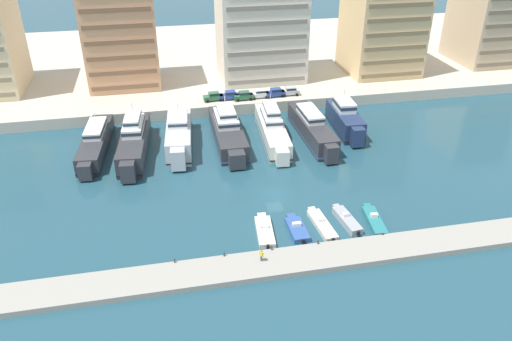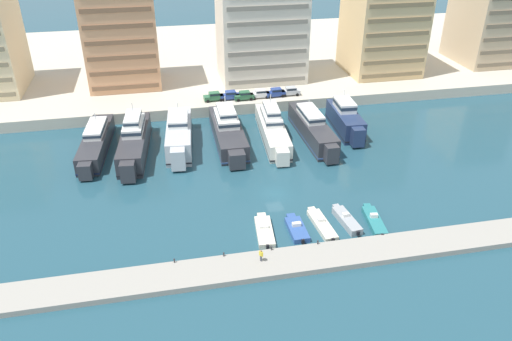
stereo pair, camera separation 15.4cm
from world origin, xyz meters
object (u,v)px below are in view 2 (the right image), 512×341
car_green_mid_left (244,95)px  car_white_center_left (260,93)px  motorboat_teal_center (374,221)px  pedestrian_near_edge (261,254)px  car_green_far_left (214,96)px  car_blue_left (230,95)px  motorboat_cream_far_left (264,231)px  yacht_silver_mid_left (179,134)px  yacht_ivory_center (272,128)px  yacht_charcoal_center_right (313,128)px  yacht_charcoal_far_left (96,142)px  yacht_navy_mid_right (346,119)px  yacht_charcoal_left (134,140)px  yacht_charcoal_center_left (228,130)px  motorboat_grey_center_left (346,220)px  motorboat_cream_mid_left (322,224)px  car_silver_center_right (290,91)px  car_blue_center (276,92)px  motorboat_blue_left (297,229)px

car_green_mid_left → car_white_center_left: same height
motorboat_teal_center → car_white_center_left: bearing=98.9°
motorboat_teal_center → pedestrian_near_edge: size_ratio=4.61×
car_green_far_left → car_blue_left: size_ratio=1.02×
motorboat_cream_far_left → car_green_mid_left: (5.07, 42.90, 2.82)m
yacht_silver_mid_left → car_green_far_left: yacht_silver_mid_left is taller
yacht_ivory_center → pedestrian_near_edge: (-9.52, -34.75, -0.34)m
yacht_charcoal_center_right → car_green_far_left: size_ratio=5.12×
car_blue_left → motorboat_teal_center: bearing=-73.5°
yacht_charcoal_far_left → motorboat_teal_center: bearing=-37.6°
yacht_navy_mid_right → pedestrian_near_edge: yacht_navy_mid_right is taller
car_green_far_left → yacht_charcoal_left: bearing=-134.7°
yacht_charcoal_center_left → car_green_far_left: yacht_charcoal_center_left is taller
yacht_charcoal_left → motorboat_grey_center_left: size_ratio=3.06×
car_blue_left → car_white_center_left: size_ratio=0.99×
yacht_navy_mid_right → motorboat_cream_mid_left: size_ratio=1.97×
yacht_ivory_center → car_silver_center_right: size_ratio=5.45×
car_green_far_left → car_silver_center_right: 16.25m
yacht_charcoal_center_right → pedestrian_near_edge: 37.32m
motorboat_cream_mid_left → motorboat_teal_center: (7.38, -0.62, 0.04)m
motorboat_cream_mid_left → car_blue_center: car_blue_center is taller
motorboat_grey_center_left → car_green_mid_left: 43.47m
yacht_ivory_center → motorboat_grey_center_left: yacht_ivory_center is taller
motorboat_cream_mid_left → motorboat_teal_center: 7.40m
yacht_silver_mid_left → car_silver_center_right: size_ratio=4.79×
yacht_silver_mid_left → motorboat_blue_left: yacht_silver_mid_left is taller
yacht_charcoal_left → yacht_navy_mid_right: (39.18, 1.39, -0.07)m
yacht_charcoal_center_right → car_green_mid_left: (-9.86, 16.02, 1.14)m
yacht_charcoal_left → car_white_center_left: yacht_charcoal_left is taller
yacht_silver_mid_left → car_blue_center: size_ratio=4.69×
motorboat_cream_far_left → pedestrian_near_edge: size_ratio=4.61×
yacht_silver_mid_left → yacht_navy_mid_right: bearing=0.7°
motorboat_cream_mid_left → car_green_far_left: bearing=101.8°
yacht_charcoal_center_left → car_silver_center_right: bearing=43.3°
yacht_charcoal_center_left → car_silver_center_right: (15.64, 14.74, 1.06)m
car_green_far_left → motorboat_grey_center_left: bearing=-73.7°
yacht_silver_mid_left → yacht_charcoal_center_right: (24.24, -1.63, -0.24)m
motorboat_cream_mid_left → motorboat_grey_center_left: size_ratio=1.14×
yacht_charcoal_center_right → motorboat_cream_mid_left: (-6.92, -27.00, -1.69)m
yacht_silver_mid_left → yacht_charcoal_far_left: bearing=176.6°
yacht_ivory_center → motorboat_cream_mid_left: bearing=-89.3°
motorboat_cream_far_left → yacht_silver_mid_left: bearing=108.1°
motorboat_cream_far_left → motorboat_cream_mid_left: motorboat_cream_mid_left is taller
yacht_charcoal_left → car_silver_center_right: yacht_charcoal_left is taller
motorboat_grey_center_left → car_green_far_left: 45.56m
motorboat_grey_center_left → motorboat_blue_left: bearing=-176.7°
motorboat_blue_left → car_white_center_left: car_white_center_left is taller
yacht_charcoal_far_left → car_green_mid_left: size_ratio=5.18×
yacht_charcoal_left → car_blue_left: 25.25m
yacht_charcoal_center_right → yacht_charcoal_far_left: bearing=176.3°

